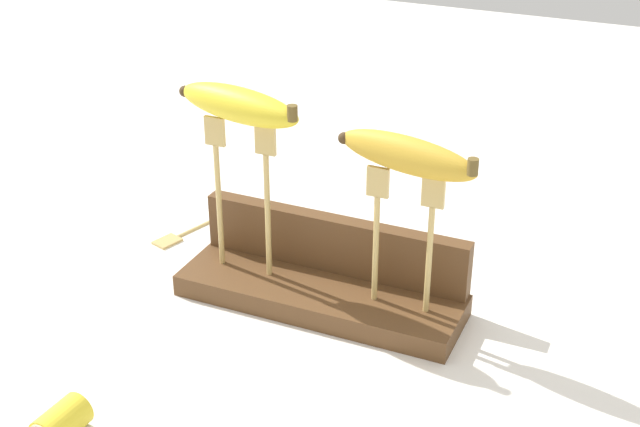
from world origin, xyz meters
name	(u,v)px	position (x,y,z in m)	size (l,w,h in m)	color
ground_plane	(320,305)	(0.00, 0.00, 0.00)	(3.00, 3.00, 0.00)	silver
wooden_board	(320,295)	(0.00, 0.00, 0.01)	(0.36, 0.11, 0.03)	brown
board_backstop	(334,244)	(0.00, 0.04, 0.06)	(0.35, 0.02, 0.07)	brown
fork_stand_left	(241,185)	(-0.10, 0.00, 0.15)	(0.09, 0.01, 0.20)	tan
fork_stand_right	(402,229)	(0.10, 0.00, 0.13)	(0.09, 0.01, 0.17)	tan
banana_raised_left	(237,105)	(-0.10, 0.00, 0.25)	(0.18, 0.08, 0.04)	yellow
banana_raised_right	(406,156)	(0.10, 0.00, 0.22)	(0.18, 0.07, 0.04)	gold
fork_fallen_near	(190,229)	(-0.25, 0.10, 0.00)	(0.07, 0.17, 0.01)	tan
banana_chunk_far	(61,423)	(-0.14, -0.33, 0.02)	(0.04, 0.06, 0.04)	yellow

